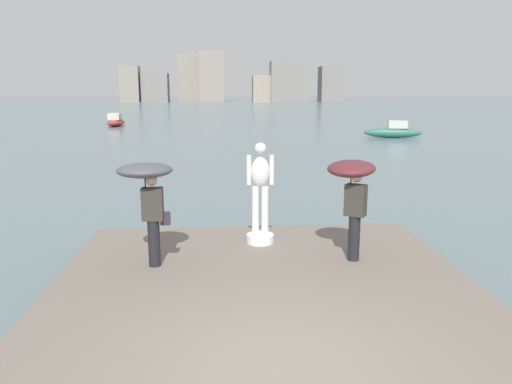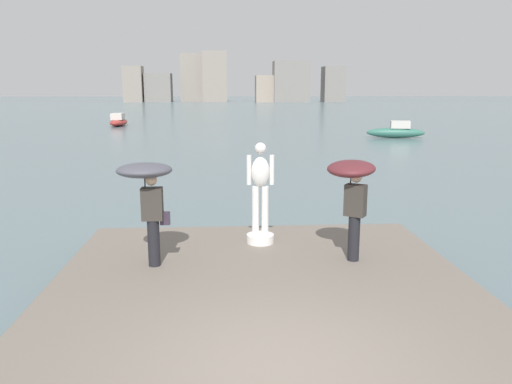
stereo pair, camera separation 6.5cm
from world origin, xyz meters
name	(u,v)px [view 1 (the left image)]	position (x,y,z in m)	size (l,w,h in m)	color
ground_plane	(230,130)	(0.00, 40.00, 0.00)	(400.00, 400.00, 0.00)	slate
pier	(270,322)	(0.00, 1.65, 0.20)	(7.26, 9.30, 0.40)	#70665B
statue_white_figure	(260,201)	(0.10, 4.97, 1.32)	(0.58, 0.58, 2.15)	white
onlooker_left	(147,185)	(-2.04, 3.70, 1.93)	(1.00, 1.01, 1.93)	black
onlooker_right	(353,183)	(1.76, 3.81, 1.90)	(1.26, 1.27, 1.95)	black
boat_far	(394,131)	(12.21, 31.81, 0.48)	(4.40, 1.73, 1.28)	#336B5B
boat_leftward	(116,121)	(-11.26, 45.53, 0.47)	(1.58, 4.12, 1.27)	#9E2D28
distant_skyline	(235,82)	(2.96, 137.79, 5.40)	(61.42, 13.24, 13.85)	gray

